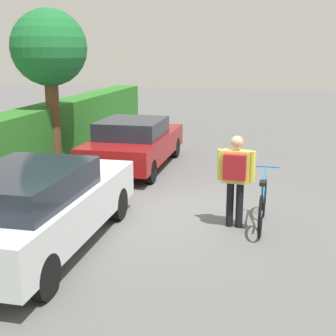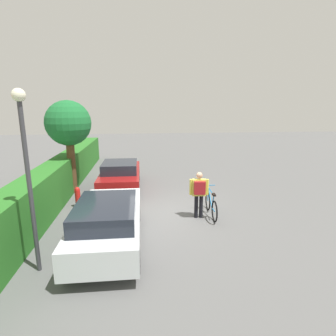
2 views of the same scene
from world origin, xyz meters
The scene contains 9 objects.
ground_plane centered at (0.00, 0.00, 0.00)m, with size 60.00×60.00×0.00m, color #595959.
hedge_row centered at (0.00, 4.26, 0.80)m, with size 21.83×0.90×1.59m, color #296C23.
parked_car_near centered at (-2.24, 1.75, 0.74)m, with size 4.30×1.76×1.39m.
parked_car_far centered at (3.17, 1.75, 0.68)m, with size 4.23×1.81×1.32m.
bicycle centered at (-0.48, -1.64, 0.40)m, with size 1.79×0.50×0.98m.
person_rider centered at (-0.64, -1.16, 0.99)m, with size 0.38×0.66×1.64m.
street_lamp centered at (-3.25, 3.30, 2.71)m, with size 0.28×0.28×4.18m.
tree_kerbside centered at (2.81, 3.86, 3.04)m, with size 1.93×1.93×4.09m.
fire_hydrant centered at (0.87, 3.25, 0.41)m, with size 0.20×0.20×0.81m.
Camera 2 is at (-9.23, 0.88, 3.80)m, focal length 28.61 mm.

